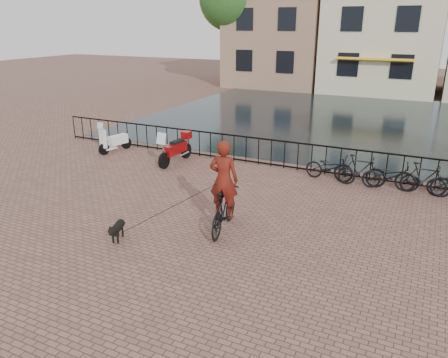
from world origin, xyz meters
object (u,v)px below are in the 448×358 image
at_px(dog, 118,230).
at_px(scooter, 115,135).
at_px(cyclist, 224,192).
at_px(motorcycle, 175,145).

distance_m(dog, scooter, 7.94).
relative_size(cyclist, scooter, 1.83).
relative_size(dog, scooter, 0.54).
bearing_deg(cyclist, dog, 28.00).
bearing_deg(cyclist, motorcycle, -55.42).
bearing_deg(motorcycle, cyclist, -44.06).
bearing_deg(scooter, dog, -38.40).
height_order(cyclist, dog, cyclist).
relative_size(cyclist, motorcycle, 1.43).
bearing_deg(scooter, motorcycle, 7.56).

